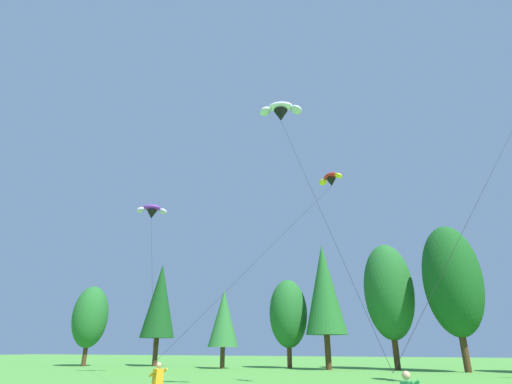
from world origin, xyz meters
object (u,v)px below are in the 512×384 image
(kite_flyer_near, at_px, (158,381))
(parafoil_kite_mid_white, at_px, (281,111))
(parafoil_kite_far_purple, at_px, (152,211))
(parafoil_kite_high_red_yellow, at_px, (331,179))

(kite_flyer_near, relative_size, parafoil_kite_mid_white, 0.11)
(parafoil_kite_mid_white, relative_size, parafoil_kite_far_purple, 0.91)
(parafoil_kite_high_red_yellow, relative_size, parafoil_kite_far_purple, 0.70)
(kite_flyer_near, bearing_deg, parafoil_kite_far_purple, 128.60)
(parafoil_kite_high_red_yellow, bearing_deg, parafoil_kite_mid_white, -118.11)
(kite_flyer_near, xyz_separation_m, parafoil_kite_high_red_yellow, (6.02, 10.09, 12.08))
(parafoil_kite_high_red_yellow, height_order, parafoil_kite_far_purple, parafoil_kite_far_purple)
(parafoil_kite_mid_white, xyz_separation_m, parafoil_kite_far_purple, (-16.58, 10.11, -1.71))
(parafoil_kite_mid_white, distance_m, parafoil_kite_far_purple, 19.50)
(kite_flyer_near, xyz_separation_m, parafoil_kite_mid_white, (3.79, 5.91, 15.58))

